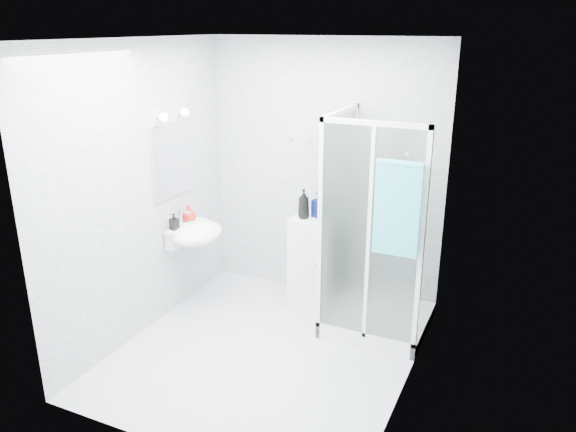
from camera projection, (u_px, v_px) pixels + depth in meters
The scene contains 12 objects.
room at pixel (264, 210), 4.45m from camera, with size 2.40×2.60×2.60m.
shower_enclosure at pixel (369, 285), 5.12m from camera, with size 0.90×0.95×2.00m.
wall_basin at pixel (195, 233), 5.39m from camera, with size 0.46×0.56×0.35m.
mirror at pixel (173, 159), 5.24m from camera, with size 0.02×0.60×0.70m, color white.
vanity_lights at pixel (174, 115), 5.08m from camera, with size 0.10×0.40×0.08m.
wall_hooks at pixel (299, 140), 5.52m from camera, with size 0.23×0.06×0.03m.
storage_cabinet at pixel (312, 261), 5.58m from camera, with size 0.39×0.41×0.92m.
hand_towel at pixel (397, 207), 4.35m from camera, with size 0.36×0.05×0.77m.
shampoo_bottle_a at pixel (304, 204), 5.38m from camera, with size 0.11×0.11×0.29m, color black.
shampoo_bottle_b at pixel (319, 204), 5.42m from camera, with size 0.11×0.12×0.25m, color #0B1344.
soap_dispenser_orange at pixel (189, 213), 5.48m from camera, with size 0.13×0.13×0.17m, color red.
soap_dispenser_black at pixel (174, 222), 5.27m from camera, with size 0.07×0.07×0.16m, color black.
Camera 1 is at (1.94, -3.75, 2.70)m, focal length 35.00 mm.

